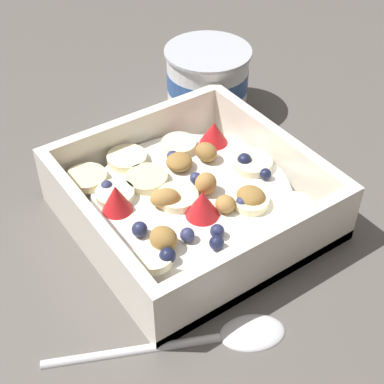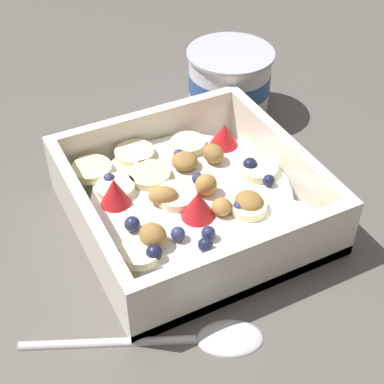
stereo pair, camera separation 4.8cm
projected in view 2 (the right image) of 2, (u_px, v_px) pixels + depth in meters
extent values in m
plane|color=#56514C|center=(197.00, 208.00, 0.51)|extent=(2.40, 2.40, 0.00)
cube|color=white|center=(192.00, 214.00, 0.50)|extent=(0.19, 0.19, 0.01)
cube|color=white|center=(88.00, 229.00, 0.45)|extent=(0.19, 0.01, 0.06)
cube|color=white|center=(283.00, 163.00, 0.52)|extent=(0.19, 0.01, 0.06)
cube|color=white|center=(148.00, 137.00, 0.55)|extent=(0.01, 0.17, 0.06)
cube|color=white|center=(248.00, 267.00, 0.42)|extent=(0.01, 0.17, 0.06)
cylinder|color=white|center=(192.00, 201.00, 0.49)|extent=(0.17, 0.17, 0.02)
cylinder|color=#F4EAB7|center=(248.00, 207.00, 0.47)|extent=(0.04, 0.04, 0.01)
cylinder|color=#F4EAB7|center=(176.00, 196.00, 0.48)|extent=(0.04, 0.04, 0.01)
cylinder|color=#F7EFC6|center=(116.00, 188.00, 0.48)|extent=(0.04, 0.04, 0.01)
cylinder|color=#F4EAB7|center=(258.00, 168.00, 0.50)|extent=(0.04, 0.04, 0.01)
cylinder|color=#F4EAB7|center=(188.00, 144.00, 0.53)|extent=(0.04, 0.04, 0.01)
cylinder|color=beige|center=(92.00, 169.00, 0.50)|extent=(0.05, 0.05, 0.01)
cylinder|color=#F4EAB7|center=(134.00, 153.00, 0.52)|extent=(0.04, 0.04, 0.01)
cylinder|color=beige|center=(150.00, 175.00, 0.50)|extent=(0.05, 0.05, 0.01)
cylinder|color=#F7EFC6|center=(141.00, 253.00, 0.43)|extent=(0.04, 0.04, 0.01)
cylinder|color=#F7EFC6|center=(293.00, 216.00, 0.46)|extent=(0.04, 0.04, 0.01)
cone|color=red|center=(224.00, 135.00, 0.53)|extent=(0.03, 0.03, 0.02)
cone|color=red|center=(198.00, 204.00, 0.46)|extent=(0.04, 0.04, 0.02)
cone|color=red|center=(115.00, 191.00, 0.47)|extent=(0.03, 0.03, 0.02)
sphere|color=#191E3D|center=(269.00, 180.00, 0.49)|extent=(0.01, 0.01, 0.01)
sphere|color=navy|center=(178.00, 234.00, 0.44)|extent=(0.01, 0.01, 0.01)
sphere|color=#23284C|center=(132.00, 224.00, 0.45)|extent=(0.01, 0.01, 0.01)
sphere|color=navy|center=(109.00, 179.00, 0.49)|extent=(0.01, 0.01, 0.01)
sphere|color=navy|center=(201.00, 176.00, 0.49)|extent=(0.01, 0.01, 0.01)
sphere|color=navy|center=(177.00, 156.00, 0.51)|extent=(0.01, 0.01, 0.01)
sphere|color=#191E3D|center=(154.00, 253.00, 0.42)|extent=(0.01, 0.01, 0.01)
sphere|color=#23284C|center=(208.00, 233.00, 0.44)|extent=(0.01, 0.01, 0.01)
sphere|color=#191E3D|center=(250.00, 165.00, 0.50)|extent=(0.01, 0.01, 0.01)
sphere|color=navy|center=(239.00, 207.00, 0.46)|extent=(0.01, 0.01, 0.01)
sphere|color=navy|center=(118.00, 196.00, 0.47)|extent=(0.01, 0.01, 0.01)
sphere|color=#191E3D|center=(205.00, 245.00, 0.43)|extent=(0.01, 0.01, 0.01)
ellipsoid|color=olive|center=(153.00, 236.00, 0.43)|extent=(0.03, 0.03, 0.02)
ellipsoid|color=#AD7F42|center=(202.00, 186.00, 0.48)|extent=(0.02, 0.02, 0.02)
ellipsoid|color=#AD7F42|center=(218.00, 208.00, 0.46)|extent=(0.02, 0.02, 0.01)
ellipsoid|color=olive|center=(183.00, 162.00, 0.51)|extent=(0.03, 0.03, 0.01)
ellipsoid|color=olive|center=(249.00, 201.00, 0.47)|extent=(0.03, 0.03, 0.01)
ellipsoid|color=olive|center=(213.00, 153.00, 0.51)|extent=(0.02, 0.02, 0.02)
ellipsoid|color=#AD7F42|center=(163.00, 195.00, 0.47)|extent=(0.03, 0.03, 0.02)
ellipsoid|color=silver|center=(230.00, 335.00, 0.41)|extent=(0.05, 0.06, 0.01)
cylinder|color=silver|center=(108.00, 340.00, 0.40)|extent=(0.06, 0.12, 0.01)
cylinder|color=white|center=(229.00, 83.00, 0.61)|extent=(0.09, 0.09, 0.07)
cylinder|color=#2D5193|center=(229.00, 80.00, 0.61)|extent=(0.09, 0.09, 0.02)
cylinder|color=#B7BCC6|center=(231.00, 53.00, 0.59)|extent=(0.09, 0.09, 0.00)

